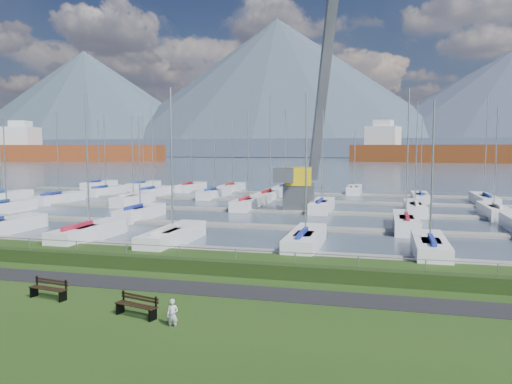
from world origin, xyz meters
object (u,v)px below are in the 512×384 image
(bench_right, at_px, (137,306))
(person, at_px, (172,311))
(crane, at_px, (305,156))
(bench_left, at_px, (49,289))

(bench_right, height_order, person, person)
(bench_right, height_order, crane, crane)
(bench_right, bearing_deg, person, -5.13)
(bench_left, distance_m, crane, 35.64)
(bench_left, height_order, person, person)
(bench_left, bearing_deg, bench_right, -4.07)
(person, distance_m, crane, 36.95)
(bench_left, relative_size, crane, 0.08)
(crane, bearing_deg, bench_left, -107.17)
(bench_left, bearing_deg, person, -5.91)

